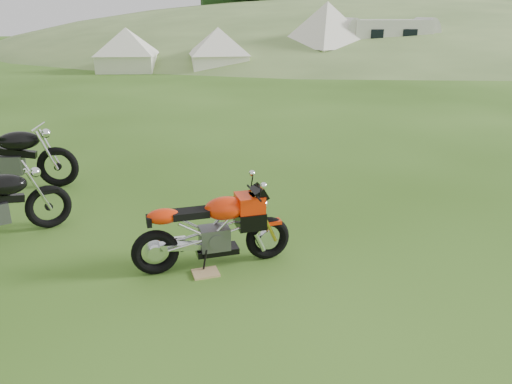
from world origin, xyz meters
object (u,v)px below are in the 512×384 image
object	(u,v)px
plywood_board	(206,273)
caravan	(386,43)
tent_mid	(218,47)
vintage_moto_d	(8,156)
sport_motorcycle	(213,224)
tent_right	(326,38)
tent_left	(127,47)

from	to	relation	value
plywood_board	caravan	xyz separation A→B (m)	(12.74, 19.50, 1.17)
tent_mid	caravan	world-z (taller)	caravan
vintage_moto_d	sport_motorcycle	bearing A→B (deg)	-41.91
vintage_moto_d	tent_mid	xyz separation A→B (m)	(6.47, 15.89, 0.57)
vintage_moto_d	tent_right	bearing A→B (deg)	63.20
tent_left	caravan	distance (m)	13.13
sport_motorcycle	plywood_board	bearing A→B (deg)	-126.87
plywood_board	tent_mid	xyz separation A→B (m)	(3.89, 19.53, 1.11)
plywood_board	tent_right	xyz separation A→B (m)	(9.44, 19.65, 1.47)
tent_mid	caravan	bearing A→B (deg)	4.19
sport_motorcycle	caravan	distance (m)	23.09
plywood_board	sport_motorcycle	bearing A→B (deg)	54.75
sport_motorcycle	plywood_board	size ratio (longest dim) A/B	6.00
plywood_board	vintage_moto_d	xyz separation A→B (m)	(-2.58, 3.64, 0.54)
tent_left	caravan	xyz separation A→B (m)	(13.09, -1.00, 0.07)
plywood_board	tent_left	size ratio (longest dim) A/B	0.11
plywood_board	tent_left	world-z (taller)	tent_left
vintage_moto_d	caravan	distance (m)	22.06
tent_left	caravan	size ratio (longest dim) A/B	0.51
tent_mid	caravan	xyz separation A→B (m)	(8.86, -0.03, 0.06)
vintage_moto_d	tent_mid	bearing A→B (deg)	77.96
tent_mid	tent_right	world-z (taller)	tent_right
plywood_board	tent_left	bearing A→B (deg)	90.96
tent_left	sport_motorcycle	bearing A→B (deg)	-76.70
tent_right	caravan	bearing A→B (deg)	-23.01
tent_left	caravan	world-z (taller)	caravan
sport_motorcycle	tent_left	bearing A→B (deg)	89.70
tent_mid	tent_left	bearing A→B (deg)	171.43
tent_left	tent_right	size ratio (longest dim) A/B	0.76
vintage_moto_d	tent_left	world-z (taller)	tent_left
tent_left	tent_mid	xyz separation A→B (m)	(4.23, -0.97, 0.00)
vintage_moto_d	plywood_board	bearing A→B (deg)	-44.55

